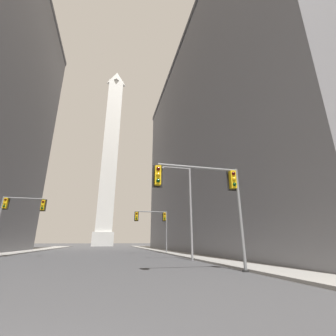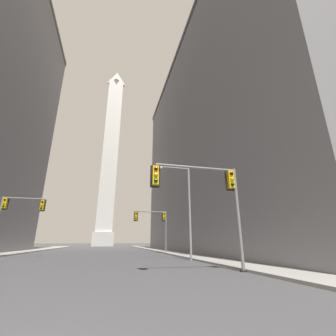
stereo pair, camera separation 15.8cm
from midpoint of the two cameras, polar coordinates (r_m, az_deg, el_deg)
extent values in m
cube|color=gray|center=(33.57, 3.13, -20.68)|extent=(5.00, 97.75, 0.15)
cube|color=slate|center=(44.13, 21.19, 4.78)|extent=(29.20, 50.07, 35.67)
cube|color=#48484C|center=(53.63, 18.80, 23.12)|extent=(29.49, 50.57, 0.90)
cube|color=silver|center=(84.17, -16.25, -16.95)|extent=(7.10, 7.10, 4.61)
cube|color=silver|center=(90.72, -14.43, 4.39)|extent=(5.68, 5.68, 61.65)
pyramid|color=silver|center=(108.08, -12.93, 21.27)|extent=(5.68, 5.68, 6.25)
cylinder|color=slate|center=(32.73, -0.54, -15.94)|extent=(0.18, 0.18, 5.67)
cylinder|color=#262626|center=(32.74, -0.55, -20.81)|extent=(0.40, 0.40, 0.10)
cube|color=#E5B20F|center=(32.81, -1.03, -12.20)|extent=(0.36, 0.36, 1.10)
cube|color=black|center=(32.99, -1.08, -12.24)|extent=(0.58, 0.07, 1.32)
sphere|color=#410907|center=(32.66, -0.97, -11.58)|extent=(0.22, 0.22, 0.22)
sphere|color=yellow|center=(32.63, -0.98, -12.17)|extent=(0.22, 0.22, 0.22)
sphere|color=#073410|center=(32.59, -0.98, -12.77)|extent=(0.22, 0.22, 0.22)
cylinder|color=slate|center=(32.51, -4.26, -11.04)|extent=(4.29, 0.14, 0.14)
sphere|color=slate|center=(32.95, -0.52, -11.18)|extent=(0.18, 0.18, 0.18)
cube|color=#E5B20F|center=(32.12, -8.14, -12.03)|extent=(0.36, 0.36, 1.10)
cube|color=black|center=(32.30, -8.15, -12.06)|extent=(0.58, 0.07, 1.32)
sphere|color=#410907|center=(31.97, -8.10, -11.39)|extent=(0.22, 0.22, 0.22)
sphere|color=yellow|center=(31.94, -8.13, -11.99)|extent=(0.22, 0.22, 0.22)
sphere|color=#073410|center=(31.90, -8.15, -12.60)|extent=(0.22, 0.22, 0.22)
cube|color=#E5B20F|center=(29.70, -36.07, -7.22)|extent=(0.34, 0.34, 1.10)
cube|color=black|center=(29.86, -35.95, -7.28)|extent=(0.58, 0.04, 1.32)
sphere|color=#410907|center=(29.57, -36.08, -6.50)|extent=(0.22, 0.22, 0.22)
sphere|color=yellow|center=(29.53, -36.20, -7.15)|extent=(0.22, 0.22, 0.22)
sphere|color=#073410|center=(29.48, -36.33, -7.79)|extent=(0.22, 0.22, 0.22)
cylinder|color=slate|center=(29.21, -32.82, -6.47)|extent=(3.92, 0.14, 0.14)
sphere|color=slate|center=(29.89, -36.38, -6.03)|extent=(0.18, 0.18, 0.18)
cube|color=#E5B20F|center=(28.56, -29.30, -8.21)|extent=(0.34, 0.34, 1.10)
cube|color=black|center=(28.73, -29.21, -8.27)|extent=(0.58, 0.04, 1.32)
sphere|color=#410907|center=(28.42, -29.29, -7.47)|extent=(0.22, 0.22, 0.22)
sphere|color=yellow|center=(28.38, -29.40, -8.14)|extent=(0.22, 0.22, 0.22)
sphere|color=#073410|center=(28.33, -29.50, -8.82)|extent=(0.22, 0.22, 0.22)
cylinder|color=slate|center=(14.12, 17.62, -11.77)|extent=(0.18, 0.18, 5.90)
cylinder|color=#262626|center=(14.14, 18.83, -23.49)|extent=(0.40, 0.40, 0.10)
cube|color=#E5B20F|center=(14.36, 15.79, -2.87)|extent=(0.36, 0.36, 1.10)
cube|color=black|center=(14.52, 15.49, -3.06)|extent=(0.58, 0.07, 1.32)
sphere|color=#410907|center=(14.29, 16.00, -1.35)|extent=(0.22, 0.22, 0.22)
sphere|color=yellow|center=(14.20, 16.11, -2.67)|extent=(0.22, 0.22, 0.22)
sphere|color=#073410|center=(14.11, 16.23, -4.00)|extent=(0.22, 0.22, 0.22)
cylinder|color=slate|center=(13.58, 7.46, 0.09)|extent=(5.00, 0.14, 0.14)
sphere|color=slate|center=(14.67, 16.57, -0.67)|extent=(0.18, 0.18, 0.18)
cube|color=#E5B20F|center=(12.70, -2.97, -1.91)|extent=(0.36, 0.36, 1.10)
cube|color=black|center=(12.87, -3.07, -2.13)|extent=(0.58, 0.07, 1.32)
sphere|color=#410907|center=(12.62, -2.83, -0.18)|extent=(0.22, 0.22, 0.22)
sphere|color=yellow|center=(12.52, -2.86, -1.67)|extent=(0.22, 0.22, 0.22)
sphere|color=#073410|center=(12.42, -2.88, -3.18)|extent=(0.22, 0.22, 0.22)
cylinder|color=gray|center=(21.24, 5.62, -10.84)|extent=(0.20, 0.20, 8.50)
cylinder|color=gray|center=(21.70, 1.65, 0.05)|extent=(2.93, 0.12, 0.12)
sphere|color=gray|center=(22.13, 5.30, -0.25)|extent=(0.20, 0.20, 0.20)
ellipsoid|color=silver|center=(21.32, -2.13, 0.04)|extent=(0.64, 0.36, 0.26)
camera|label=1|loc=(0.08, -90.07, 0.02)|focal=24.00mm
camera|label=2|loc=(0.08, 89.93, -0.02)|focal=24.00mm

